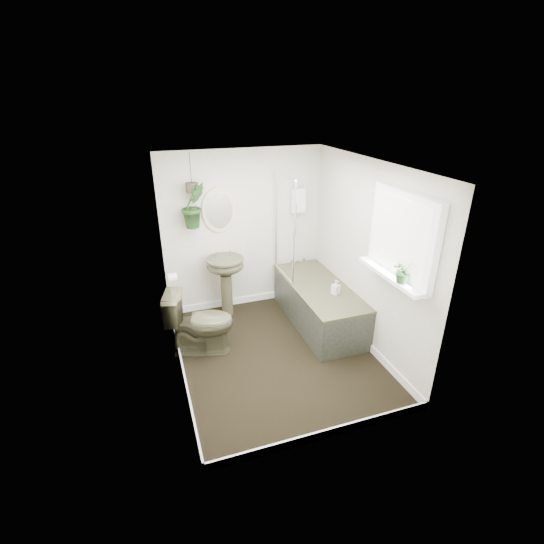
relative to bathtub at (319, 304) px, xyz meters
name	(u,v)px	position (x,y,z in m)	size (l,w,h in m)	color
floor	(276,354)	(-0.80, -0.50, -0.30)	(2.30, 2.80, 0.02)	black
ceiling	(277,164)	(-0.80, -0.50, 2.02)	(2.30, 2.80, 0.02)	white
wall_back	(244,231)	(-0.80, 0.91, 0.86)	(2.30, 0.02, 2.30)	silver
wall_front	(334,336)	(-0.80, -1.91, 0.86)	(2.30, 0.02, 2.30)	silver
wall_left	(171,284)	(-1.96, -0.50, 0.86)	(0.02, 2.80, 2.30)	silver
wall_right	(367,257)	(0.36, -0.50, 0.86)	(0.02, 2.80, 2.30)	silver
skirting	(276,350)	(-0.80, -0.50, -0.24)	(2.30, 2.80, 0.10)	white
bathtub	(319,304)	(0.00, 0.00, 0.00)	(0.72, 1.72, 0.58)	#3F3E29
bath_screen	(285,228)	(-0.33, 0.49, 0.99)	(0.04, 0.72, 1.40)	silver
shower_box	(298,200)	(0.00, 0.84, 1.26)	(0.20, 0.10, 0.35)	white
oval_mirror	(219,210)	(-1.15, 0.87, 1.21)	(0.46, 0.03, 0.62)	beige
wall_sconce	(190,220)	(-1.55, 0.86, 1.11)	(0.04, 0.04, 0.22)	black
toilet_roll_holder	(172,278)	(-1.90, 0.20, 0.61)	(0.11, 0.11, 0.11)	white
window_recess	(403,236)	(0.29, -1.20, 1.36)	(0.08, 1.00, 0.90)	white
window_sill	(391,275)	(0.22, -1.20, 0.94)	(0.18, 1.00, 0.04)	white
window_blinds	(399,237)	(0.24, -1.20, 1.36)	(0.01, 0.86, 0.76)	white
toilet	(200,322)	(-1.65, -0.13, 0.12)	(0.46, 0.80, 0.82)	#3F3E29
pedestal_sink	(226,287)	(-1.15, 0.65, 0.15)	(0.52, 0.44, 0.88)	#3F3E29
sill_plant	(403,271)	(0.20, -1.41, 1.08)	(0.21, 0.19, 0.24)	black
hanging_plant	(194,206)	(-1.50, 0.75, 1.33)	(0.32, 0.26, 0.59)	black
soap_bottle	(336,287)	(0.09, -0.29, 0.39)	(0.09, 0.09, 0.19)	#2E2927
hanging_pot	(192,187)	(-1.50, 0.75, 1.57)	(0.16, 0.16, 0.12)	#3D3125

